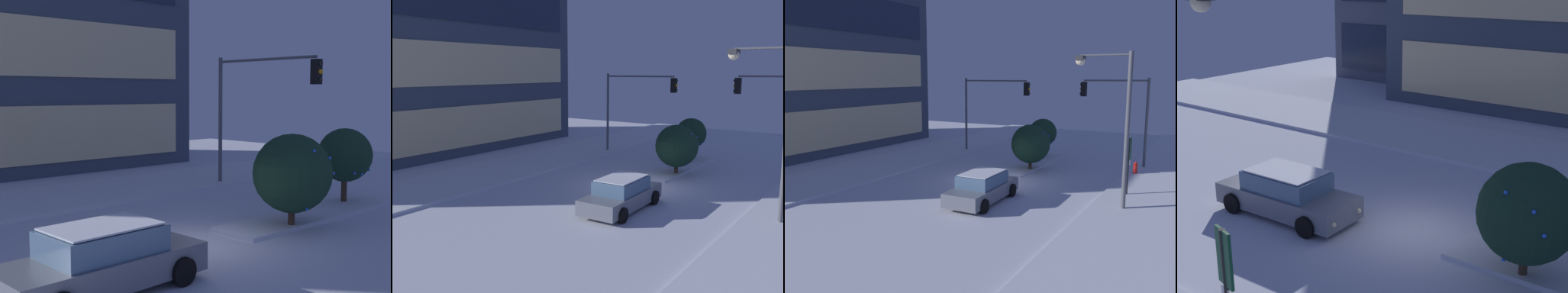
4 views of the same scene
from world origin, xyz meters
TOP-DOWN VIEW (x-y plane):
  - ground at (0.00, 0.00)m, footprint 52.00×52.00m
  - curb_strip_far at (0.00, 8.80)m, footprint 52.00×5.20m
  - median_strip at (5.94, -0.07)m, footprint 9.00×1.80m
  - office_tower_main at (0.81, 20.05)m, footprint 23.92×11.54m
  - car_near at (-3.92, -1.34)m, footprint 4.82×2.12m
  - traffic_light_corner_far_right at (8.11, 4.67)m, footprint 0.32×5.73m
  - traffic_light_corner_near_right at (7.96, -5.16)m, footprint 0.32×4.62m
  - street_lamp_arched at (-2.00, -6.94)m, footprint 0.56×2.54m
  - decorated_tree_median at (8.15, 0.29)m, footprint 2.07×2.07m
  - decorated_tree_left_of_median at (3.62, -0.65)m, footprint 2.54×2.52m

SIDE VIEW (x-z plane):
  - ground at x=0.00m, z-range 0.00..0.00m
  - curb_strip_far at x=0.00m, z-range 0.00..0.14m
  - median_strip at x=5.94m, z-range 0.00..0.14m
  - car_near at x=-3.92m, z-range -0.04..1.46m
  - decorated_tree_left_of_median at x=3.62m, z-range 0.26..3.31m
  - decorated_tree_median at x=8.15m, z-range 0.45..3.43m
  - traffic_light_corner_near_right at x=7.96m, z-range 1.21..7.24m
  - traffic_light_corner_far_right at x=8.11m, z-range 1.26..7.23m
  - street_lamp_arched at x=-2.00m, z-range 1.11..8.30m
  - office_tower_main at x=0.81m, z-range 0.00..22.06m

